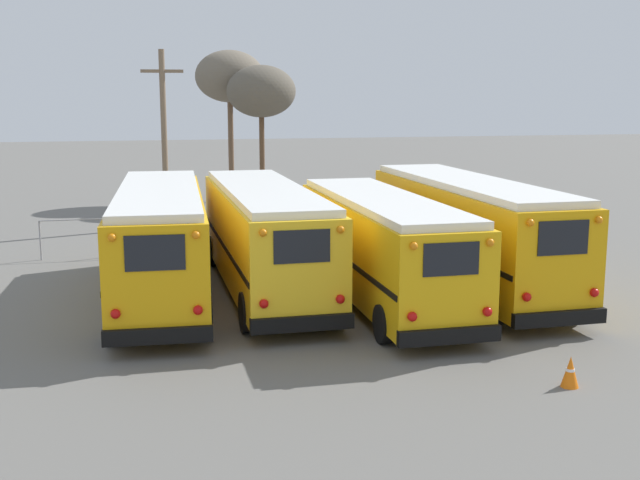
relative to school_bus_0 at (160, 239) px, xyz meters
The scene contains 10 objects.
ground_plane 4.90m from the school_bus_0, ahead, with size 160.00×160.00×0.00m, color #66635E.
school_bus_0 is the anchor object (origin of this frame).
school_bus_1 3.04m from the school_bus_0, ahead, with size 2.61×10.80×3.15m.
school_bus_2 6.27m from the school_bus_0, 14.99° to the right, with size 2.55×10.23×3.01m.
school_bus_3 9.10m from the school_bus_0, ahead, with size 2.66×10.94×3.30m.
utility_pole 13.01m from the school_bus_0, 87.15° to the left, with size 1.80×0.25×7.66m.
bare_tree_0 19.83m from the school_bus_0, 72.66° to the left, with size 3.54×3.54×7.23m.
bare_tree_1 21.89m from the school_bus_0, 77.97° to the left, with size 3.68×3.68×8.08m.
fence_line 8.00m from the school_bus_0, 55.24° to the left, with size 17.14×0.06×1.42m.
traffic_cone 11.91m from the school_bus_0, 48.86° to the right, with size 0.36×0.36×0.64m.
Camera 1 is at (-5.08, -22.18, 5.85)m, focal length 45.00 mm.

